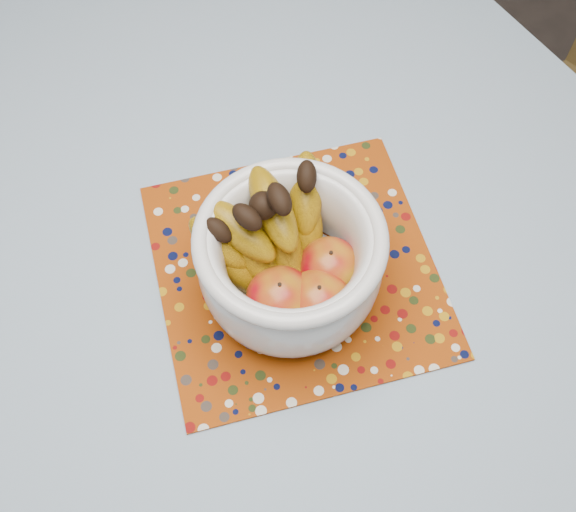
{
  "coord_description": "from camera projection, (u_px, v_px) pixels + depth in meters",
  "views": [
    {
      "loc": [
        -0.17,
        -0.48,
        1.58
      ],
      "look_at": [
        0.05,
        -0.12,
        0.85
      ],
      "focal_mm": 42.0,
      "sensor_mm": 36.0,
      "label": 1
    }
  ],
  "objects": [
    {
      "name": "tablecloth",
      "position": [
        216.0,
        239.0,
        0.96
      ],
      "size": [
        1.32,
        1.32,
        0.01
      ],
      "primitive_type": "cube",
      "color": "slate",
      "rests_on": "table"
    },
    {
      "name": "fruit_bowl",
      "position": [
        283.0,
        253.0,
        0.85
      ],
      "size": [
        0.27,
        0.25,
        0.2
      ],
      "color": "silver",
      "rests_on": "placemat"
    },
    {
      "name": "table",
      "position": [
        221.0,
        266.0,
        1.04
      ],
      "size": [
        1.2,
        1.2,
        0.75
      ],
      "color": "brown",
      "rests_on": "ground"
    },
    {
      "name": "placemat",
      "position": [
        296.0,
        268.0,
        0.93
      ],
      "size": [
        0.47,
        0.47,
        0.0
      ],
      "primitive_type": "cube",
      "rotation": [
        0.0,
        0.0,
        -0.29
      ],
      "color": "#893307",
      "rests_on": "tablecloth"
    }
  ]
}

